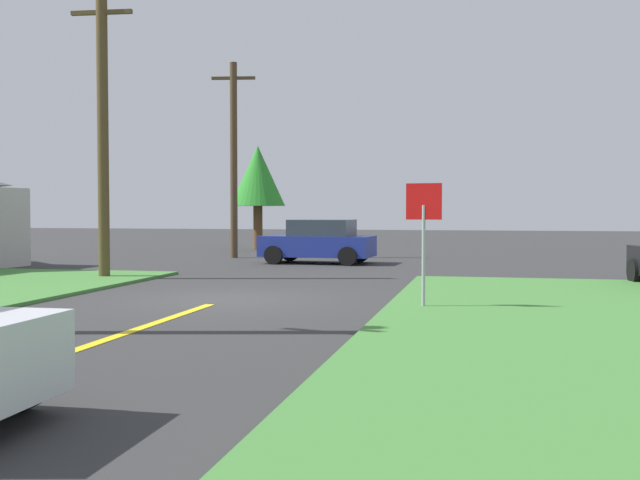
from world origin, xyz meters
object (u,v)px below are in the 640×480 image
Objects in this scene: utility_pole_mid at (103,131)px; utility_pole_far at (234,158)px; oak_tree_left at (258,177)px; stop_sign at (424,221)px; car_approaching_junction at (319,242)px.

utility_pole_far is at bearing 87.02° from utility_pole_mid.
utility_pole_far is 1.56× the size of oak_tree_left.
stop_sign reaches higher than car_approaching_junction.
car_approaching_junction is at bearing 58.20° from utility_pole_mid.
car_approaching_junction is at bearing -30.80° from utility_pole_far.
car_approaching_junction is 5.85m from utility_pole_far.
utility_pole_far is at bearing -82.12° from oak_tree_left.
stop_sign is 11.01m from utility_pole_mid.
stop_sign is at bearing -27.40° from utility_pole_mid.
oak_tree_left reaches higher than car_approaching_junction.
car_approaching_junction is at bearing -59.86° from oak_tree_left.
oak_tree_left is at bearing -54.54° from stop_sign.
utility_pole_mid is (-4.65, -7.50, 3.42)m from car_approaching_junction.
oak_tree_left is (-0.85, 6.11, -0.52)m from utility_pole_far.
utility_pole_far is at bearing -48.52° from stop_sign.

